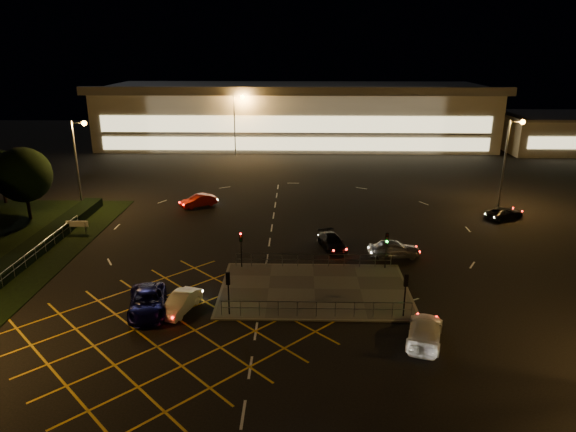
{
  "coord_description": "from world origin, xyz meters",
  "views": [
    {
      "loc": [
        0.74,
        -37.43,
        17.8
      ],
      "look_at": [
        -0.28,
        9.89,
        2.0
      ],
      "focal_mm": 32.0,
      "sensor_mm": 36.0,
      "label": 1
    }
  ],
  "objects_px": {
    "car_left_blue": "(148,302)",
    "car_right_silver": "(394,249)",
    "signal_nw": "(241,242)",
    "signal_sw": "(228,284)",
    "signal_se": "(406,286)",
    "signal_ne": "(387,243)",
    "car_east_grey": "(504,213)",
    "car_approach_white": "(425,331)",
    "car_queue_white": "(180,303)",
    "car_far_dkgrey": "(332,242)",
    "car_circ_red": "(198,201)"
  },
  "relations": [
    {
      "from": "car_left_blue",
      "to": "car_right_silver",
      "type": "distance_m",
      "value": 21.57
    },
    {
      "from": "signal_nw",
      "to": "car_left_blue",
      "type": "bearing_deg",
      "value": -127.28
    },
    {
      "from": "signal_sw",
      "to": "car_right_silver",
      "type": "relative_size",
      "value": 0.7
    },
    {
      "from": "signal_se",
      "to": "signal_ne",
      "type": "relative_size",
      "value": 1.0
    },
    {
      "from": "car_east_grey",
      "to": "car_approach_white",
      "type": "height_order",
      "value": "car_approach_white"
    },
    {
      "from": "car_queue_white",
      "to": "signal_ne",
      "type": "bearing_deg",
      "value": 42.93
    },
    {
      "from": "signal_sw",
      "to": "car_east_grey",
      "type": "relative_size",
      "value": 0.72
    },
    {
      "from": "signal_sw",
      "to": "signal_nw",
      "type": "bearing_deg",
      "value": -90.0
    },
    {
      "from": "car_left_blue",
      "to": "car_far_dkgrey",
      "type": "xyz_separation_m",
      "value": [
        13.63,
        12.08,
        -0.11
      ]
    },
    {
      "from": "signal_se",
      "to": "car_east_grey",
      "type": "bearing_deg",
      "value": -124.66
    },
    {
      "from": "car_east_grey",
      "to": "car_approach_white",
      "type": "bearing_deg",
      "value": 121.73
    },
    {
      "from": "signal_sw",
      "to": "car_queue_white",
      "type": "bearing_deg",
      "value": -8.75
    },
    {
      "from": "signal_sw",
      "to": "signal_ne",
      "type": "height_order",
      "value": "same"
    },
    {
      "from": "signal_se",
      "to": "car_far_dkgrey",
      "type": "xyz_separation_m",
      "value": [
        -4.15,
        12.48,
        -1.72
      ]
    },
    {
      "from": "car_queue_white",
      "to": "car_approach_white",
      "type": "height_order",
      "value": "car_approach_white"
    },
    {
      "from": "car_approach_white",
      "to": "signal_nw",
      "type": "bearing_deg",
      "value": -23.73
    },
    {
      "from": "signal_ne",
      "to": "car_right_silver",
      "type": "height_order",
      "value": "signal_ne"
    },
    {
      "from": "car_circ_red",
      "to": "car_approach_white",
      "type": "distance_m",
      "value": 34.3
    },
    {
      "from": "signal_se",
      "to": "car_approach_white",
      "type": "xyz_separation_m",
      "value": [
        0.74,
        -3.01,
        -1.64
      ]
    },
    {
      "from": "car_queue_white",
      "to": "car_circ_red",
      "type": "relative_size",
      "value": 0.96
    },
    {
      "from": "car_queue_white",
      "to": "car_east_grey",
      "type": "distance_m",
      "value": 36.93
    },
    {
      "from": "car_queue_white",
      "to": "car_left_blue",
      "type": "xyz_separation_m",
      "value": [
        -2.27,
        -0.14,
        0.1
      ]
    },
    {
      "from": "signal_nw",
      "to": "car_east_grey",
      "type": "distance_m",
      "value": 30.16
    },
    {
      "from": "signal_se",
      "to": "car_left_blue",
      "type": "height_order",
      "value": "signal_se"
    },
    {
      "from": "car_circ_red",
      "to": "car_approach_white",
      "type": "xyz_separation_m",
      "value": [
        19.6,
        -28.16,
        0.04
      ]
    },
    {
      "from": "signal_nw",
      "to": "car_left_blue",
      "type": "height_order",
      "value": "signal_nw"
    },
    {
      "from": "signal_se",
      "to": "signal_ne",
      "type": "height_order",
      "value": "same"
    },
    {
      "from": "signal_ne",
      "to": "car_far_dkgrey",
      "type": "xyz_separation_m",
      "value": [
        -4.15,
        4.5,
        -1.72
      ]
    },
    {
      "from": "signal_ne",
      "to": "car_right_silver",
      "type": "relative_size",
      "value": 0.7
    },
    {
      "from": "signal_ne",
      "to": "signal_nw",
      "type": "bearing_deg",
      "value": 180.0
    },
    {
      "from": "car_east_grey",
      "to": "car_right_silver",
      "type": "bearing_deg",
      "value": 100.11
    },
    {
      "from": "car_approach_white",
      "to": "car_circ_red",
      "type": "bearing_deg",
      "value": -38.09
    },
    {
      "from": "car_circ_red",
      "to": "signal_nw",
      "type": "bearing_deg",
      "value": -12.88
    },
    {
      "from": "car_far_dkgrey",
      "to": "car_approach_white",
      "type": "distance_m",
      "value": 16.24
    },
    {
      "from": "car_circ_red",
      "to": "car_east_grey",
      "type": "distance_m",
      "value": 33.94
    },
    {
      "from": "signal_sw",
      "to": "signal_nw",
      "type": "distance_m",
      "value": 7.99
    },
    {
      "from": "signal_ne",
      "to": "car_left_blue",
      "type": "bearing_deg",
      "value": -156.89
    },
    {
      "from": "car_right_silver",
      "to": "car_approach_white",
      "type": "relative_size",
      "value": 0.9
    },
    {
      "from": "signal_nw",
      "to": "signal_ne",
      "type": "height_order",
      "value": "same"
    },
    {
      "from": "car_far_dkgrey",
      "to": "car_east_grey",
      "type": "bearing_deg",
      "value": 9.89
    },
    {
      "from": "signal_ne",
      "to": "signal_sw",
      "type": "bearing_deg",
      "value": -146.35
    },
    {
      "from": "signal_se",
      "to": "car_east_grey",
      "type": "height_order",
      "value": "signal_se"
    },
    {
      "from": "signal_nw",
      "to": "car_east_grey",
      "type": "xyz_separation_m",
      "value": [
        26.89,
        13.55,
        -1.76
      ]
    },
    {
      "from": "signal_nw",
      "to": "signal_ne",
      "type": "relative_size",
      "value": 1.0
    },
    {
      "from": "car_right_silver",
      "to": "car_circ_red",
      "type": "distance_m",
      "value": 24.73
    },
    {
      "from": "signal_se",
      "to": "signal_sw",
      "type": "bearing_deg",
      "value": 0.0
    },
    {
      "from": "car_left_blue",
      "to": "car_east_grey",
      "type": "distance_m",
      "value": 38.9
    },
    {
      "from": "signal_sw",
      "to": "car_far_dkgrey",
      "type": "bearing_deg",
      "value": -122.17
    },
    {
      "from": "car_far_dkgrey",
      "to": "car_east_grey",
      "type": "relative_size",
      "value": 1.01
    },
    {
      "from": "signal_nw",
      "to": "car_left_blue",
      "type": "relative_size",
      "value": 0.58
    }
  ]
}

